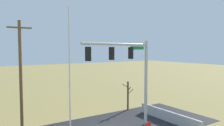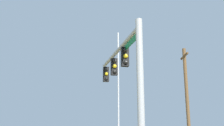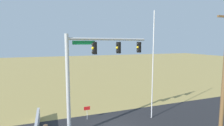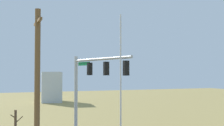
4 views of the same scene
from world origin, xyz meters
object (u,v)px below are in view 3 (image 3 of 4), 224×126
object	(u,v)px
signal_mast	(94,63)
flagpole	(153,66)
utility_pole	(224,76)
open_sign	(87,110)

from	to	relation	value
signal_mast	flagpole	world-z (taller)	flagpole
signal_mast	utility_pole	size ratio (longest dim) A/B	0.82
signal_mast	utility_pole	bearing A→B (deg)	147.13
flagpole	open_sign	world-z (taller)	flagpole
flagpole	open_sign	xyz separation A→B (m)	(5.70, -1.66, -3.95)
signal_mast	open_sign	distance (m)	4.86
utility_pole	open_sign	bearing A→B (deg)	-40.97
signal_mast	open_sign	size ratio (longest dim) A/B	6.21
signal_mast	utility_pole	distance (m)	9.16
utility_pole	open_sign	xyz separation A→B (m)	(7.87, -6.84, -3.85)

